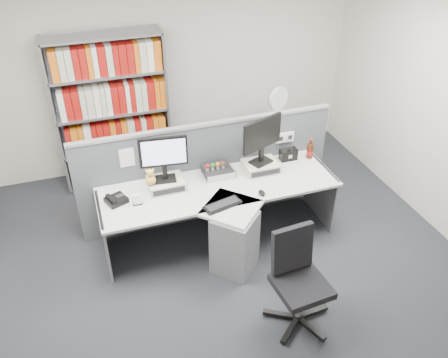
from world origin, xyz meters
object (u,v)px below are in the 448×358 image
object	(u,v)px
mouse	(262,193)
shelving_unit	(113,114)
speaker	(288,154)
keyboard	(223,205)
desk_calendar	(137,200)
desk_fan	(278,101)
desk_phone	(116,200)
cola_bottle	(310,151)
monitor_left	(164,155)
office_chair	(298,277)
monitor_right	(262,137)
desktop_pc	(217,171)
filing_cabinet	(275,147)
desk	(226,217)

from	to	relation	value
mouse	shelving_unit	size ratio (longest dim) A/B	0.05
speaker	keyboard	bearing A→B (deg)	-148.75
desk_calendar	desk_fan	world-z (taller)	desk_fan
speaker	desk_phone	bearing A→B (deg)	-174.02
speaker	cola_bottle	xyz separation A→B (m)	(0.26, -0.05, 0.03)
monitor_left	desk_calendar	world-z (taller)	monitor_left
desk_phone	keyboard	bearing A→B (deg)	-21.74
monitor_left	office_chair	bearing A→B (deg)	-59.65
monitor_right	mouse	xyz separation A→B (m)	(-0.17, -0.45, -0.41)
mouse	monitor_right	bearing A→B (deg)	69.40
monitor_right	desktop_pc	size ratio (longest dim) A/B	1.74
mouse	desk_phone	size ratio (longest dim) A/B	0.41
mouse	speaker	bearing A→B (deg)	44.82
desktop_pc	mouse	bearing A→B (deg)	-57.90
desktop_pc	desk_fan	xyz separation A→B (m)	(1.14, 0.95, 0.28)
mouse	filing_cabinet	world-z (taller)	mouse
monitor_left	desk_phone	bearing A→B (deg)	-169.64
keyboard	office_chair	size ratio (longest dim) A/B	0.44
speaker	desk_calendar	bearing A→B (deg)	-170.40
mouse	speaker	distance (m)	0.80
desk_calendar	office_chair	size ratio (longest dim) A/B	0.12
monitor_left	speaker	bearing A→B (deg)	4.35
desk	desk_calendar	size ratio (longest dim) A/B	22.52
keyboard	speaker	size ratio (longest dim) A/B	2.12
desk	filing_cabinet	size ratio (longest dim) A/B	3.71
desk_phone	desk_fan	world-z (taller)	desk_fan
monitor_left	filing_cabinet	bearing A→B (deg)	30.16
mouse	desk_fan	world-z (taller)	desk_fan
monitor_right	filing_cabinet	distance (m)	1.44
filing_cabinet	desk_fan	size ratio (longest dim) A/B	1.28
monitor_right	mouse	world-z (taller)	monitor_right
mouse	cola_bottle	world-z (taller)	cola_bottle
desk	keyboard	size ratio (longest dim) A/B	6.14
desk	shelving_unit	xyz separation A→B (m)	(-0.90, 1.85, 0.52)
desk	office_chair	world-z (taller)	office_chair
mouse	desk_calendar	xyz separation A→B (m)	(-1.27, 0.25, 0.03)
desktop_pc	mouse	xyz separation A→B (m)	(0.32, -0.52, -0.02)
desk_calendar	cola_bottle	bearing A→B (deg)	7.20
monitor_right	shelving_unit	world-z (taller)	shelving_unit
desk_phone	monitor_left	bearing A→B (deg)	10.36
desk_phone	cola_bottle	bearing A→B (deg)	4.17
monitor_right	desk_fan	distance (m)	1.21
monitor_left	monitor_right	distance (m)	1.10
monitor_left	filing_cabinet	xyz separation A→B (m)	(1.75, 1.02, -0.78)
desk	desktop_pc	distance (m)	0.55
keyboard	mouse	size ratio (longest dim) A/B	4.12
filing_cabinet	mouse	bearing A→B (deg)	-119.17
cola_bottle	filing_cabinet	distance (m)	1.06
desk_calendar	cola_bottle	size ratio (longest dim) A/B	0.46
shelving_unit	office_chair	bearing A→B (deg)	-67.54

